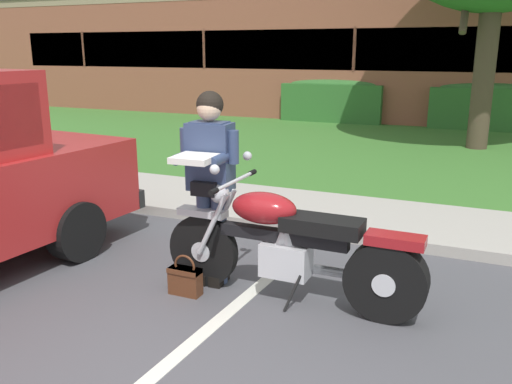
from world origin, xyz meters
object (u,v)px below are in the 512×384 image
Objects in this scene: motorcycle at (299,248)px; handbag at (185,279)px; hedge_left at (333,100)px; rider_person at (210,173)px; hedge_center_left at (492,106)px; brick_building at (390,52)px.

motorcycle reaches higher than handbag.
hedge_left reaches higher than handbag.
rider_person is at bearing -79.92° from hedge_left.
hedge_left reaches higher than motorcycle.
rider_person is 11.19m from hedge_center_left.
hedge_left is (-1.86, 11.28, 0.51)m from handbag.
motorcycle is at bearing -75.79° from hedge_left.
hedge_center_left is at bearing 78.59° from handbag.
motorcycle is 1.02m from handbag.
hedge_left is 5.38m from brick_building.
hedge_left is at bearing 100.08° from rider_person.
hedge_center_left is at bearing -55.55° from brick_building.
brick_building is (-3.56, 5.19, 1.30)m from hedge_center_left.
brick_building is at bearing 124.45° from hedge_center_left.
rider_person is at bearing 175.75° from motorcycle.
hedge_center_left is at bearing 78.72° from rider_person.
handbag is at bearing -101.41° from hedge_center_left.
hedge_center_left is (1.34, 11.03, 0.17)m from motorcycle.
hedge_left is (-2.79, 11.03, 0.17)m from motorcycle.
hedge_center_left is (2.19, 10.97, -0.36)m from rider_person.
handbag is (-0.93, -0.25, -0.34)m from motorcycle.
motorcycle is 1.31× the size of rider_person.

